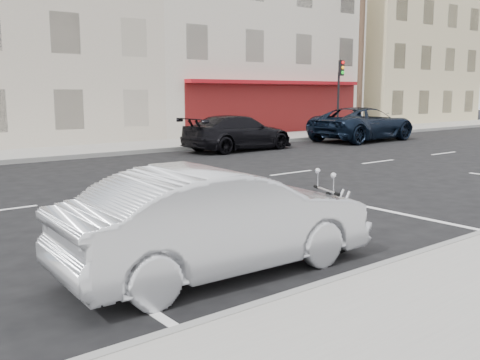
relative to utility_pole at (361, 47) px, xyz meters
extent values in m
plane|color=black|center=(-15.50, -8.60, -4.74)|extent=(120.00, 120.00, 0.00)
cube|color=gray|center=(-20.50, -15.60, -4.66)|extent=(80.00, 0.12, 0.16)
cube|color=beige|center=(-4.50, 7.70, 1.51)|extent=(14.00, 12.00, 12.50)
cube|color=#CABA8E|center=(10.50, 7.70, 0.76)|extent=(12.00, 12.00, 11.00)
cylinder|color=#422D1E|center=(0.00, 0.00, -0.09)|extent=(0.30, 0.30, 9.00)
cylinder|color=black|center=(-2.00, -0.20, -2.99)|extent=(0.12, 0.12, 3.20)
cube|color=black|center=(-2.00, -0.35, -1.19)|extent=(0.26, 0.18, 0.80)
cylinder|color=beige|center=(-3.50, -0.10, -4.29)|extent=(0.20, 0.20, 0.60)
sphere|color=beige|center=(-3.50, -0.10, -3.97)|extent=(0.20, 0.20, 0.20)
torus|color=black|center=(-17.75, -14.87, -4.45)|extent=(0.60, 0.29, 0.60)
torus|color=black|center=(-18.99, -14.44, -4.45)|extent=(0.60, 0.29, 0.60)
cube|color=#970B05|center=(-17.75, -14.87, -4.13)|extent=(0.33, 0.21, 0.05)
cube|color=#970B05|center=(-19.03, -14.43, -4.12)|extent=(0.30, 0.22, 0.05)
cube|color=gray|center=(-18.41, -14.64, -4.40)|extent=(0.45, 0.38, 0.31)
ellipsoid|color=#970B05|center=(-18.24, -14.70, -4.02)|extent=(0.58, 0.45, 0.24)
cube|color=black|center=(-18.69, -14.55, -4.04)|extent=(0.61, 0.40, 0.08)
cylinder|color=silver|center=(-17.95, -14.80, -3.81)|extent=(0.23, 0.61, 0.03)
sphere|color=silver|center=(-17.83, -14.84, -4.00)|extent=(0.15, 0.15, 0.15)
cylinder|color=silver|center=(-18.73, -14.67, -4.54)|extent=(0.83, 0.34, 0.07)
cylinder|color=silver|center=(-18.65, -14.43, -4.54)|extent=(0.83, 0.34, 0.07)
cylinder|color=silver|center=(-17.80, -14.85, -4.18)|extent=(0.34, 0.15, 0.72)
cylinder|color=black|center=(-18.22, -14.71, -4.24)|extent=(0.70, 0.28, 0.45)
imported|color=#B1B4B9|center=(-20.18, -14.21, -4.05)|extent=(4.23, 1.63, 1.37)
imported|color=black|center=(-3.68, -3.28, -3.94)|extent=(5.85, 2.92, 1.59)
imported|color=black|center=(-10.96, -2.91, -4.04)|extent=(4.88, 2.16, 1.39)
camera|label=1|loc=(-24.09, -19.56, -2.44)|focal=40.00mm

